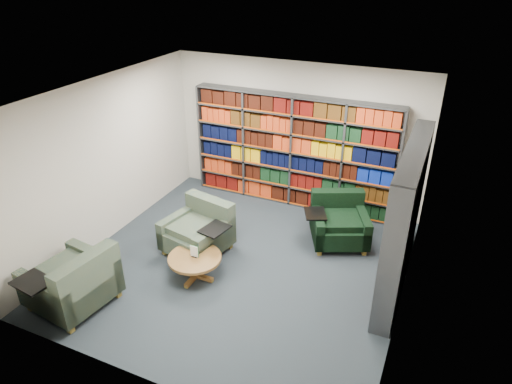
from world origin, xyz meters
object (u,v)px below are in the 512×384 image
at_px(chair_teal_left, 201,231).
at_px(chair_teal_front, 76,284).
at_px(chair_green_right, 338,223).
at_px(coffee_table, 195,261).

relative_size(chair_teal_left, chair_teal_front, 0.95).
height_order(chair_green_right, coffee_table, chair_green_right).
bearing_deg(chair_green_right, chair_teal_left, -149.13).
height_order(chair_teal_front, coffee_table, chair_teal_front).
xyz_separation_m(chair_teal_left, chair_green_right, (2.05, 1.23, -0.01)).
relative_size(chair_teal_front, coffee_table, 1.55).
bearing_deg(chair_green_right, coffee_table, -131.62).
distance_m(chair_green_right, coffee_table, 2.61).
xyz_separation_m(chair_teal_left, coffee_table, (0.32, -0.72, -0.04)).
distance_m(chair_green_right, chair_teal_front, 4.33).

